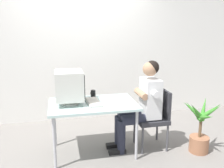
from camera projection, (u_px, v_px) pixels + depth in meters
name	position (u px, v px, depth m)	size (l,w,h in m)	color
ground_plane	(94.00, 152.00, 3.47)	(12.00, 12.00, 0.00)	gray
wall_back	(97.00, 39.00, 4.51)	(8.00, 0.10, 3.00)	silver
desk	(93.00, 107.00, 3.31)	(1.16, 0.75, 0.72)	#B7B7BC
crt_monitor	(69.00, 86.00, 3.22)	(0.37, 0.40, 0.44)	silver
keyboard	(93.00, 102.00, 3.30)	(0.20, 0.42, 0.03)	silver
office_chair	(155.00, 115.00, 3.52)	(0.43, 0.43, 0.85)	#4C4C51
person_seated	(142.00, 102.00, 3.44)	(0.73, 0.55, 1.28)	silver
potted_plant	(200.00, 128.00, 3.40)	(0.55, 0.61, 0.78)	#9E6647
desk_mug	(93.00, 94.00, 3.55)	(0.07, 0.08, 0.11)	black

